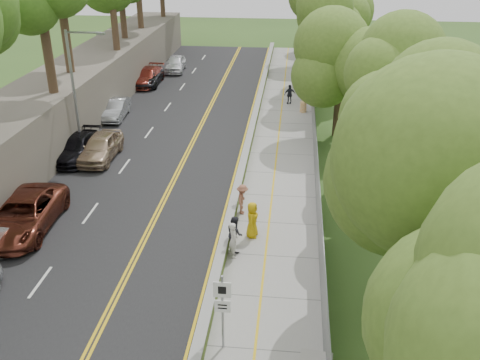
# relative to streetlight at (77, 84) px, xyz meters

# --- Properties ---
(ground) EXTENTS (140.00, 140.00, 0.00)m
(ground) POSITION_rel_streetlight_xyz_m (10.46, -14.00, -4.64)
(ground) COLOR #33511E
(ground) RESTS_ON ground
(road) EXTENTS (11.20, 66.00, 0.04)m
(road) POSITION_rel_streetlight_xyz_m (5.06, 1.00, -4.62)
(road) COLOR black
(road) RESTS_ON ground
(sidewalk) EXTENTS (4.20, 66.00, 0.05)m
(sidewalk) POSITION_rel_streetlight_xyz_m (13.01, 1.00, -4.61)
(sidewalk) COLOR gray
(sidewalk) RESTS_ON ground
(jersey_barrier) EXTENTS (0.42, 66.00, 0.60)m
(jersey_barrier) POSITION_rel_streetlight_xyz_m (10.71, 1.00, -4.34)
(jersey_barrier) COLOR #9CE12B
(jersey_barrier) RESTS_ON ground
(rock_embankment) EXTENTS (5.00, 66.00, 4.00)m
(rock_embankment) POSITION_rel_streetlight_xyz_m (-3.04, 1.00, -2.64)
(rock_embankment) COLOR #595147
(rock_embankment) RESTS_ON ground
(chainlink_fence) EXTENTS (0.04, 66.00, 2.00)m
(chainlink_fence) POSITION_rel_streetlight_xyz_m (15.11, 1.00, -3.64)
(chainlink_fence) COLOR slate
(chainlink_fence) RESTS_ON ground
(trees_fenceside) EXTENTS (7.00, 66.00, 14.00)m
(trees_fenceside) POSITION_rel_streetlight_xyz_m (17.46, 1.00, 2.36)
(trees_fenceside) COLOR #577A28
(trees_fenceside) RESTS_ON ground
(streetlight) EXTENTS (2.52, 0.22, 8.00)m
(streetlight) POSITION_rel_streetlight_xyz_m (0.00, 0.00, 0.00)
(streetlight) COLOR gray
(streetlight) RESTS_ON ground
(signpost) EXTENTS (0.62, 0.09, 3.10)m
(signpost) POSITION_rel_streetlight_xyz_m (11.51, -17.02, -2.68)
(signpost) COLOR gray
(signpost) RESTS_ON sidewalk
(construction_barrel) EXTENTS (0.53, 0.53, 0.87)m
(construction_barrel) POSITION_rel_streetlight_xyz_m (14.40, 9.80, -4.16)
(construction_barrel) COLOR #D87100
(construction_barrel) RESTS_ON sidewalk
(car_2) EXTENTS (3.11, 6.18, 1.68)m
(car_2) POSITION_rel_streetlight_xyz_m (0.69, -9.89, -3.76)
(car_2) COLOR maroon
(car_2) RESTS_ON road
(car_3) EXTENTS (2.06, 4.97, 1.44)m
(car_3) POSITION_rel_streetlight_xyz_m (-0.14, -1.02, -3.88)
(car_3) COLOR black
(car_3) RESTS_ON road
(car_4) EXTENTS (1.97, 4.82, 1.64)m
(car_4) POSITION_rel_streetlight_xyz_m (1.46, -0.98, -3.78)
(car_4) COLOR tan
(car_4) RESTS_ON road
(car_5) EXTENTS (1.81, 4.45, 1.43)m
(car_5) POSITION_rel_streetlight_xyz_m (-0.11, 6.92, -3.88)
(car_5) COLOR #999C9F
(car_5) RESTS_ON road
(car_6) EXTENTS (2.49, 5.12, 1.40)m
(car_6) POSITION_rel_streetlight_xyz_m (-0.08, 16.32, -3.90)
(car_6) COLOR black
(car_6) RESTS_ON road
(car_7) EXTENTS (2.53, 5.42, 1.53)m
(car_7) POSITION_rel_streetlight_xyz_m (-0.14, 16.43, -3.84)
(car_7) COLOR maroon
(car_7) RESTS_ON road
(car_8) EXTENTS (2.16, 4.67, 1.55)m
(car_8) POSITION_rel_streetlight_xyz_m (1.43, 21.62, -3.83)
(car_8) COLOR white
(car_8) RESTS_ON road
(painter_0) EXTENTS (0.64, 0.93, 1.83)m
(painter_0) POSITION_rel_streetlight_xyz_m (11.91, -9.40, -3.68)
(painter_0) COLOR #C19A0C
(painter_0) RESTS_ON sidewalk
(painter_1) EXTENTS (0.57, 0.72, 1.74)m
(painter_1) POSITION_rel_streetlight_xyz_m (11.21, -11.22, -3.72)
(painter_1) COLOR beige
(painter_1) RESTS_ON sidewalk
(painter_2) EXTENTS (0.96, 1.05, 1.75)m
(painter_2) POSITION_rel_streetlight_xyz_m (11.21, -10.66, -3.71)
(painter_2) COLOR black
(painter_2) RESTS_ON sidewalk
(painter_3) EXTENTS (0.61, 1.06, 1.63)m
(painter_3) POSITION_rel_streetlight_xyz_m (11.21, -7.18, -3.77)
(painter_3) COLOR brown
(painter_3) RESTS_ON sidewalk
(person_far) EXTENTS (1.04, 0.69, 1.64)m
(person_far) POSITION_rel_streetlight_xyz_m (13.26, 11.84, -3.77)
(person_far) COLOR black
(person_far) RESTS_ON sidewalk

